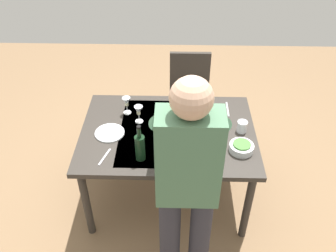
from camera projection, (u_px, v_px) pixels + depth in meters
name	position (u px, v px, depth m)	size (l,w,h in m)	color
ground_plane	(168.00, 193.00, 3.33)	(6.00, 6.00, 0.00)	#846647
dining_table	(168.00, 138.00, 2.92)	(1.37, 0.98, 0.74)	#332D28
chair_near	(189.00, 92.00, 3.68)	(0.40, 0.40, 0.91)	black
person_server	(187.00, 183.00, 2.14)	(0.42, 0.61, 1.69)	#2D2D38
wine_bottle	(140.00, 147.00, 2.56)	(0.07, 0.07, 0.30)	black
wine_glass_left	(139.00, 111.00, 2.90)	(0.07, 0.07, 0.15)	white
wine_glass_right	(127.00, 103.00, 2.99)	(0.07, 0.07, 0.15)	white
water_cup_near_left	(210.00, 136.00, 2.76)	(0.07, 0.07, 0.09)	silver
water_cup_near_right	(242.00, 127.00, 2.84)	(0.08, 0.08, 0.09)	silver
water_cup_far_left	(165.00, 155.00, 2.58)	(0.07, 0.07, 0.11)	silver
serving_bowl_pasta	(195.00, 115.00, 2.98)	(0.30, 0.30, 0.07)	silver
side_bowl_salad	(241.00, 147.00, 2.67)	(0.18, 0.18, 0.07)	silver
dinner_plate_near	(110.00, 133.00, 2.84)	(0.23, 0.23, 0.01)	silver
table_knife	(227.00, 109.00, 3.09)	(0.01, 0.20, 0.01)	silver
table_fork	(105.00, 157.00, 2.64)	(0.01, 0.18, 0.01)	silver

